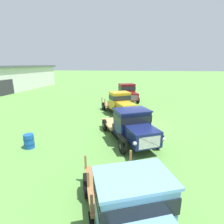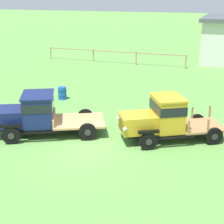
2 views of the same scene
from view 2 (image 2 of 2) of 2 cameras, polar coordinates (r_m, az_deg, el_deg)
The scene contains 5 objects.
ground_plane at distance 16.36m, azimuth -4.17°, elevation -5.64°, with size 240.00×240.00×0.00m, color #5B9342.
paddock_fence at distance 35.64m, azimuth 0.34°, elevation 9.67°, with size 14.90×0.48×1.31m.
vintage_truck_second_in_line at distance 17.66m, azimuth -12.54°, elevation -0.15°, with size 5.91×4.34×2.13m.
vintage_truck_midrow_center at distance 16.72m, azimuth 8.42°, elevation -0.93°, with size 5.32×4.15×2.21m.
oil_drum_beside_row at distance 23.58m, azimuth -8.27°, elevation 3.13°, with size 0.60×0.60×0.85m.
Camera 2 is at (6.16, -13.52, 6.84)m, focal length 55.00 mm.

